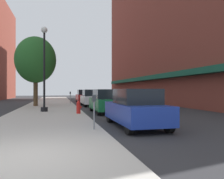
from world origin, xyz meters
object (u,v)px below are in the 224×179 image
at_px(fire_hydrant, 79,107).
at_px(parking_meter_near, 70,96).
at_px(car_green, 106,101).
at_px(parking_meter_far, 94,107).
at_px(car_red, 84,96).
at_px(car_white, 91,98).
at_px(car_blue, 135,108).
at_px(tree_near, 36,60).
at_px(lamppost, 44,67).

xyz_separation_m(fire_hydrant, parking_meter_near, (0.06, 11.00, 0.43)).
bearing_deg(car_green, parking_meter_near, 103.31).
xyz_separation_m(parking_meter_far, car_green, (1.95, 7.09, -0.14)).
xyz_separation_m(fire_hydrant, car_red, (2.01, 14.84, 0.29)).
height_order(car_white, car_red, same).
bearing_deg(parking_meter_far, car_white, 82.24).
relative_size(car_blue, car_green, 1.00).
height_order(parking_meter_near, tree_near, tree_near).
xyz_separation_m(lamppost, fire_hydrant, (2.20, -1.93, -2.68)).
height_order(parking_meter_far, tree_near, tree_near).
bearing_deg(lamppost, car_green, -10.60).
distance_m(fire_hydrant, parking_meter_near, 11.00).
distance_m(fire_hydrant, car_red, 14.98).
height_order(car_blue, car_white, same).
bearing_deg(tree_near, car_red, 52.94).
xyz_separation_m(lamppost, car_red, (4.21, 12.92, -2.39)).
bearing_deg(lamppost, parking_meter_far, -74.01).
relative_size(lamppost, parking_meter_near, 4.50).
bearing_deg(car_red, car_white, -90.89).
bearing_deg(car_red, parking_meter_far, -96.25).
distance_m(tree_near, car_white, 6.45).
distance_m(car_blue, car_green, 6.26).
relative_size(car_blue, car_red, 1.00).
relative_size(lamppost, tree_near, 0.91).
distance_m(lamppost, car_white, 8.05).
height_order(lamppost, car_red, lamppost).
bearing_deg(parking_meter_near, car_green, -78.81).
bearing_deg(car_red, car_blue, -90.89).
bearing_deg(tree_near, car_blue, -67.64).
xyz_separation_m(parking_meter_near, tree_near, (-3.37, -3.19, 3.48)).
bearing_deg(car_white, car_red, 91.10).
bearing_deg(fire_hydrant, lamppost, 138.77).
height_order(fire_hydrant, car_white, car_white).
xyz_separation_m(lamppost, parking_meter_near, (2.26, 9.07, -2.25)).
bearing_deg(car_blue, fire_hydrant, 111.44).
xyz_separation_m(parking_meter_far, car_white, (1.95, 14.31, -0.14)).
bearing_deg(fire_hydrant, car_white, 76.48).
bearing_deg(parking_meter_far, parking_meter_near, 90.00).
height_order(fire_hydrant, parking_meter_far, parking_meter_far).
height_order(parking_meter_far, car_white, car_white).
relative_size(fire_hydrant, car_green, 0.18).
bearing_deg(car_red, lamppost, -108.94).
relative_size(lamppost, parking_meter_far, 4.50).
height_order(lamppost, car_white, lamppost).
distance_m(parking_meter_near, car_white, 3.28).
height_order(parking_meter_near, car_green, car_green).
distance_m(parking_meter_far, car_white, 14.44).
height_order(parking_meter_near, car_blue, car_blue).
height_order(lamppost, fire_hydrant, lamppost).
distance_m(tree_near, car_green, 9.26).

